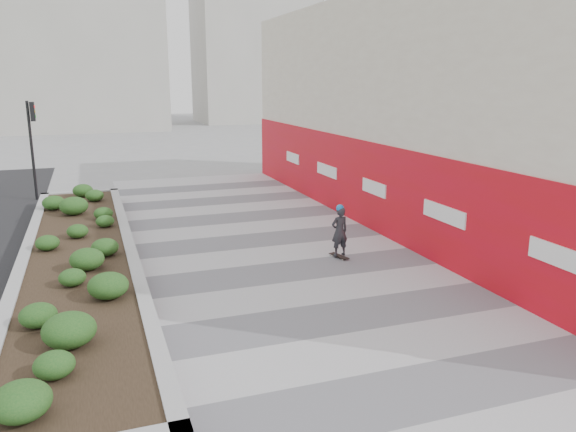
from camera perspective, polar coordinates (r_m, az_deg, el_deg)
ground at (r=11.10m, az=9.92°, el=-13.52°), size 160.00×160.00×0.00m
walkway at (r=13.54m, az=3.66°, el=-8.17°), size 8.00×36.00×0.01m
building at (r=21.25m, az=15.07°, el=10.34°), size 6.04×24.08×8.00m
planter at (r=16.21m, az=-20.50°, el=-3.77°), size 3.00×18.00×0.90m
traffic_signal_near at (r=26.23m, az=-24.55°, el=7.46°), size 0.33×0.28×4.20m
distant_bldg_north_l at (r=63.73m, az=-20.44°, el=17.29°), size 16.00×12.00×20.00m
distant_bldg_north_r at (r=71.74m, az=-3.44°, el=19.19°), size 14.00×10.00×24.00m
manhole_cover at (r=13.73m, az=5.60°, el=-7.90°), size 0.44×0.44×0.01m
skateboarder at (r=16.18m, az=5.26°, el=-1.55°), size 0.57×0.75×1.60m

